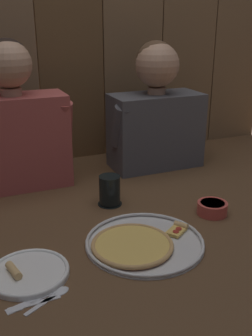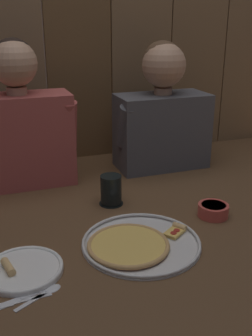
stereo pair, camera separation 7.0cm
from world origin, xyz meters
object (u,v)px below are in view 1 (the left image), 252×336
at_px(diner_left, 14,123).
at_px(diner_right, 156,111).
at_px(dipping_bowl, 212,208).
at_px(drinking_glass, 110,190).
at_px(dinner_plate, 28,272).
at_px(pizza_tray, 140,243).

relative_size(diner_left, diner_right, 1.04).
distance_m(dipping_bowl, diner_left, 0.84).
relative_size(drinking_glass, diner_right, 0.20).
bearing_deg(dipping_bowl, dinner_plate, -170.35).
distance_m(dinner_plate, dipping_bowl, 0.68).
xyz_separation_m(dinner_plate, drinking_glass, (0.36, 0.33, 0.05)).
bearing_deg(dipping_bowl, diner_left, 138.21).
distance_m(pizza_tray, diner_right, 0.77).
xyz_separation_m(pizza_tray, drinking_glass, (0.02, 0.31, 0.05)).
relative_size(dipping_bowl, diner_left, 0.18).
relative_size(dinner_plate, diner_right, 0.39).
relative_size(pizza_tray, dipping_bowl, 3.42).
bearing_deg(diner_left, drinking_glass, -47.96).
xyz_separation_m(dinner_plate, diner_left, (0.08, 0.65, 0.26)).
distance_m(dinner_plate, drinking_glass, 0.49).
xyz_separation_m(drinking_glass, dipping_bowl, (0.31, -0.22, -0.03)).
bearing_deg(diner_right, drinking_glass, -137.75).
height_order(dipping_bowl, diner_left, diner_left).
height_order(pizza_tray, dinner_plate, dinner_plate).
bearing_deg(diner_right, dinner_plate, -137.64).
height_order(dinner_plate, drinking_glass, drinking_glass).
bearing_deg(dinner_plate, dipping_bowl, 9.65).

